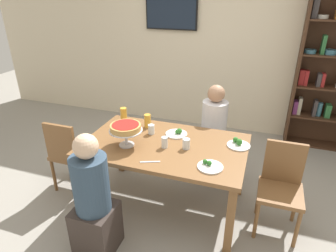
{
  "coord_description": "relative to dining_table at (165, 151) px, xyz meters",
  "views": [
    {
      "loc": [
        0.86,
        -2.4,
        2.15
      ],
      "look_at": [
        0.0,
        0.1,
        0.89
      ],
      "focal_mm": 31.38,
      "sensor_mm": 36.0,
      "label": 1
    }
  ],
  "objects": [
    {
      "name": "water_glass_clear_spare",
      "position": [
        0.02,
        -0.07,
        0.14
      ],
      "size": [
        0.06,
        0.06,
        0.11
      ],
      "primitive_type": "cylinder",
      "color": "white",
      "rests_on": "dining_table"
    },
    {
      "name": "water_glass_clear_far",
      "position": [
        0.23,
        -0.02,
        0.14
      ],
      "size": [
        0.07,
        0.07,
        0.1
      ],
      "primitive_type": "cylinder",
      "color": "white",
      "rests_on": "dining_table"
    },
    {
      "name": "ground_plane",
      "position": [
        0.0,
        0.0,
        -0.65
      ],
      "size": [
        12.0,
        12.0,
        0.0
      ],
      "primitive_type": "plane",
      "color": "gray"
    },
    {
      "name": "deep_dish_pizza_stand",
      "position": [
        -0.34,
        -0.15,
        0.27
      ],
      "size": [
        0.32,
        0.32,
        0.23
      ],
      "color": "silver",
      "rests_on": "dining_table"
    },
    {
      "name": "television",
      "position": [
        -0.63,
        2.11,
        1.14
      ],
      "size": [
        0.81,
        0.05,
        0.49
      ],
      "color": "black"
    },
    {
      "name": "chair_head_east",
      "position": [
        1.13,
        0.06,
        -0.17
      ],
      "size": [
        0.4,
        0.4,
        0.87
      ],
      "rotation": [
        0.0,
        0.0,
        3.14
      ],
      "color": "brown",
      "rests_on": "ground_plane"
    },
    {
      "name": "salad_plate_near_diner",
      "position": [
        0.06,
        0.23,
        0.1
      ],
      "size": [
        0.23,
        0.23,
        0.07
      ],
      "color": "white",
      "rests_on": "dining_table"
    },
    {
      "name": "salad_plate_spare",
      "position": [
        0.51,
        -0.27,
        0.1
      ],
      "size": [
        0.22,
        0.22,
        0.06
      ],
      "color": "white",
      "rests_on": "dining_table"
    },
    {
      "name": "cutlery_knife_near",
      "position": [
        -0.51,
        0.33,
        0.09
      ],
      "size": [
        0.18,
        0.02,
        0.0
      ],
      "primitive_type": "cube",
      "rotation": [
        0.0,
        0.0,
        3.14
      ],
      "color": "silver",
      "rests_on": "dining_table"
    },
    {
      "name": "dining_table",
      "position": [
        0.0,
        0.0,
        0.0
      ],
      "size": [
        1.6,
        0.98,
        0.74
      ],
      "color": "brown",
      "rests_on": "ground_plane"
    },
    {
      "name": "water_glass_clear_near",
      "position": [
        -0.21,
        0.16,
        0.14
      ],
      "size": [
        0.07,
        0.07,
        0.1
      ],
      "primitive_type": "cylinder",
      "color": "white",
      "rests_on": "dining_table"
    },
    {
      "name": "cutlery_fork_near",
      "position": [
        -0.01,
        -0.36,
        0.09
      ],
      "size": [
        0.17,
        0.08,
        0.0
      ],
      "primitive_type": "cube",
      "rotation": [
        0.0,
        0.0,
        0.39
      ],
      "color": "silver",
      "rests_on": "dining_table"
    },
    {
      "name": "salad_plate_far_diner",
      "position": [
        0.69,
        0.2,
        0.11
      ],
      "size": [
        0.23,
        0.23,
        0.07
      ],
      "color": "white",
      "rests_on": "dining_table"
    },
    {
      "name": "beer_glass_amber_short",
      "position": [
        -0.64,
        0.39,
        0.16
      ],
      "size": [
        0.07,
        0.07,
        0.15
      ],
      "primitive_type": "cylinder",
      "color": "gold",
      "rests_on": "dining_table"
    },
    {
      "name": "rear_partition",
      "position": [
        0.0,
        2.2,
        0.75
      ],
      "size": [
        8.0,
        0.12,
        2.8
      ],
      "primitive_type": "cube",
      "color": "beige",
      "rests_on": "ground_plane"
    },
    {
      "name": "diner_near_left",
      "position": [
        -0.37,
        -0.76,
        -0.16
      ],
      "size": [
        0.34,
        0.34,
        1.15
      ],
      "rotation": [
        0.0,
        0.0,
        1.57
      ],
      "color": "#382D28",
      "rests_on": "ground_plane"
    },
    {
      "name": "diner_far_right",
      "position": [
        0.35,
        0.77,
        -0.16
      ],
      "size": [
        0.34,
        0.34,
        1.15
      ],
      "rotation": [
        0.0,
        0.0,
        -1.57
      ],
      "color": "#382D28",
      "rests_on": "ground_plane"
    },
    {
      "name": "chair_head_west",
      "position": [
        -1.1,
        -0.09,
        -0.17
      ],
      "size": [
        0.4,
        0.4,
        0.87
      ],
      "color": "brown",
      "rests_on": "ground_plane"
    },
    {
      "name": "beer_glass_amber_tall",
      "position": [
        -0.31,
        0.3,
        0.16
      ],
      "size": [
        0.07,
        0.07,
        0.15
      ],
      "primitive_type": "cylinder",
      "color": "gold",
      "rests_on": "dining_table"
    }
  ]
}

